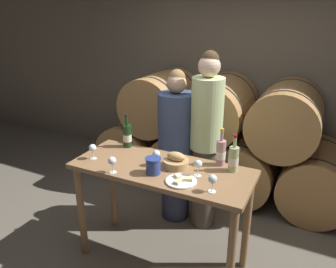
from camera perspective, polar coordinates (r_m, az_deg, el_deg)
ground_plane at (r=3.25m, az=-1.01°, el=-20.87°), size 10.00×10.00×0.00m
stone_wall_back at (r=4.45m, az=11.73°, el=13.28°), size 10.00×0.12×3.20m
barrel_stack at (r=4.12m, az=8.57°, el=-0.74°), size 3.09×0.97×1.42m
tasting_table at (r=2.78m, az=-1.12°, el=-8.66°), size 1.50×0.61×0.95m
person_left at (r=3.40m, az=1.38°, el=-2.39°), size 0.37×0.37×1.63m
person_right at (r=3.23m, az=6.62°, el=-1.28°), size 0.31×0.31×1.82m
wine_bottle_red at (r=3.08m, az=-7.12°, el=-0.30°), size 0.08×0.08×0.32m
wine_bottle_white at (r=2.66m, az=11.34°, el=-4.27°), size 0.08×0.08×0.31m
wine_bottle_rose at (r=2.74m, az=9.18°, el=-3.22°), size 0.08×0.08×0.32m
blue_crock at (r=2.58m, az=-2.60°, el=-5.42°), size 0.13×0.13×0.13m
bread_basket at (r=2.70m, az=1.40°, el=-4.77°), size 0.21×0.21×0.13m
cheese_plate at (r=2.49m, az=2.31°, el=-8.14°), size 0.24×0.24×0.04m
wine_glass_far_left at (r=2.89m, az=-13.00°, el=-2.47°), size 0.07×0.07×0.14m
wine_glass_left at (r=2.62m, az=-9.69°, el=-4.72°), size 0.07×0.07×0.14m
wine_glass_center at (r=2.70m, az=-2.03°, el=-3.62°), size 0.07×0.07×0.14m
wine_glass_right at (r=2.54m, az=5.25°, el=-5.32°), size 0.07×0.07×0.14m
wine_glass_far_right at (r=2.34m, az=7.76°, el=-7.87°), size 0.07×0.07×0.14m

